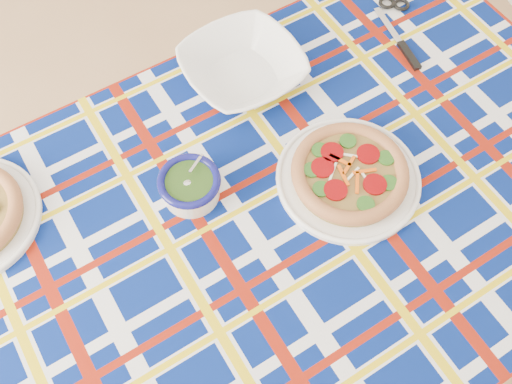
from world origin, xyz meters
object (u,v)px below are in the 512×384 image
object	(u,v)px
dining_table	(281,227)
serving_bowl	(243,68)
pesto_bowl	(190,185)
main_focaccia_plate	(350,173)

from	to	relation	value
dining_table	serving_bowl	world-z (taller)	serving_bowl
pesto_bowl	dining_table	bearing A→B (deg)	-31.73
dining_table	main_focaccia_plate	bearing A→B (deg)	-3.42
dining_table	serving_bowl	xyz separation A→B (m)	(0.04, 0.39, 0.11)
dining_table	pesto_bowl	world-z (taller)	pesto_bowl
main_focaccia_plate	pesto_bowl	size ratio (longest dim) A/B	2.43
main_focaccia_plate	serving_bowl	size ratio (longest dim) A/B	1.16
main_focaccia_plate	serving_bowl	xyz separation A→B (m)	(-0.13, 0.36, 0.00)
main_focaccia_plate	serving_bowl	distance (m)	0.38
main_focaccia_plate	serving_bowl	world-z (taller)	serving_bowl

